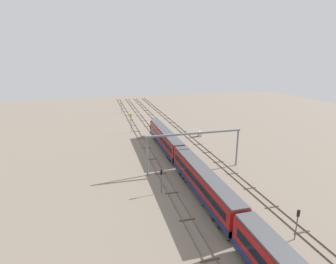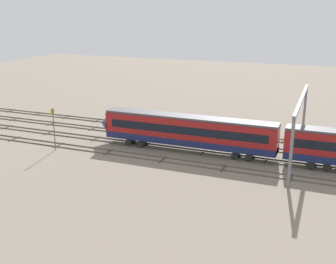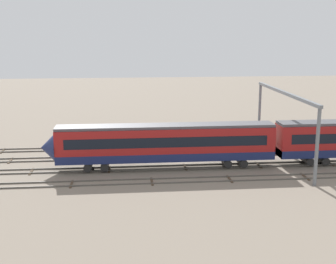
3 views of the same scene
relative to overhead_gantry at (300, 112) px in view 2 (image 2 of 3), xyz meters
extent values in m
plane|color=gray|center=(12.02, 0.13, -6.24)|extent=(193.69, 193.69, 0.00)
cube|color=#59544C|center=(12.02, -7.55, -6.16)|extent=(177.69, 0.07, 0.16)
cube|color=#59544C|center=(12.02, -6.11, -6.16)|extent=(177.69, 0.07, 0.16)
cube|color=#473828|center=(-3.85, -6.83, -6.20)|extent=(0.24, 2.40, 0.08)
cube|color=#473828|center=(2.50, -6.83, -6.20)|extent=(0.24, 2.40, 0.08)
cube|color=#473828|center=(8.84, -6.83, -6.20)|extent=(0.24, 2.40, 0.08)
cube|color=#473828|center=(15.19, -6.83, -6.20)|extent=(0.24, 2.40, 0.08)
cube|color=#473828|center=(21.54, -6.83, -6.20)|extent=(0.24, 2.40, 0.08)
cube|color=#473828|center=(27.88, -6.83, -6.20)|extent=(0.24, 2.40, 0.08)
cube|color=#473828|center=(34.23, -6.83, -6.20)|extent=(0.24, 2.40, 0.08)
cube|color=#473828|center=(40.57, -6.83, -6.20)|extent=(0.24, 2.40, 0.08)
cube|color=#473828|center=(46.92, -6.83, -6.20)|extent=(0.24, 2.40, 0.08)
cube|color=#473828|center=(53.26, -6.83, -6.20)|extent=(0.24, 2.40, 0.08)
cube|color=#59544C|center=(12.02, -2.91, -6.16)|extent=(177.69, 0.07, 0.16)
cube|color=#59544C|center=(12.02, -1.47, -6.16)|extent=(177.69, 0.07, 0.16)
cube|color=#473828|center=(-0.10, -2.19, -6.20)|extent=(0.24, 2.40, 0.08)
cube|color=#473828|center=(7.98, -2.19, -6.20)|extent=(0.24, 2.40, 0.08)
cube|color=#473828|center=(16.05, -2.19, -6.20)|extent=(0.24, 2.40, 0.08)
cube|color=#473828|center=(24.13, -2.19, -6.20)|extent=(0.24, 2.40, 0.08)
cube|color=#473828|center=(32.21, -2.19, -6.20)|extent=(0.24, 2.40, 0.08)
cube|color=#473828|center=(40.28, -2.19, -6.20)|extent=(0.24, 2.40, 0.08)
cube|color=#473828|center=(48.36, -2.19, -6.20)|extent=(0.24, 2.40, 0.08)
cube|color=#59544C|center=(12.02, 1.74, -6.16)|extent=(177.69, 0.07, 0.16)
cube|color=#59544C|center=(12.02, 3.17, -6.16)|extent=(177.69, 0.07, 0.16)
cube|color=#473828|center=(-4.91, 2.45, -6.20)|extent=(0.24, 2.40, 0.08)
cube|color=#473828|center=(3.56, 2.45, -6.20)|extent=(0.24, 2.40, 0.08)
cube|color=#473828|center=(12.02, 2.45, -6.20)|extent=(0.24, 2.40, 0.08)
cube|color=#473828|center=(20.48, 2.45, -6.20)|extent=(0.24, 2.40, 0.08)
cube|color=#473828|center=(28.94, 2.45, -6.20)|extent=(0.24, 2.40, 0.08)
cube|color=#473828|center=(37.40, 2.45, -6.20)|extent=(0.24, 2.40, 0.08)
cube|color=#473828|center=(45.86, 2.45, -6.20)|extent=(0.24, 2.40, 0.08)
cube|color=#59544C|center=(12.02, 6.38, -6.16)|extent=(177.69, 0.07, 0.16)
cube|color=#59544C|center=(12.02, 7.81, -6.16)|extent=(177.69, 0.07, 0.16)
cube|color=#473828|center=(-0.10, 7.10, -6.20)|extent=(0.24, 2.40, 0.08)
cube|color=#473828|center=(7.98, 7.10, -6.20)|extent=(0.24, 2.40, 0.08)
cube|color=#473828|center=(16.05, 7.10, -6.20)|extent=(0.24, 2.40, 0.08)
cube|color=#473828|center=(24.13, 7.10, -6.20)|extent=(0.24, 2.40, 0.08)
cube|color=#473828|center=(32.21, 7.10, -6.20)|extent=(0.24, 2.40, 0.08)
cube|color=#473828|center=(40.28, 7.10, -6.20)|extent=(0.24, 2.40, 0.08)
cube|color=maroon|center=(14.17, 2.45, -3.38)|extent=(24.00, 2.90, 3.60)
cube|color=navy|center=(14.17, 2.45, -4.73)|extent=(24.00, 2.94, 0.90)
cube|color=#4C4C51|center=(14.17, 2.45, -1.43)|extent=(24.00, 2.50, 0.30)
cube|color=black|center=(14.17, 0.99, -2.95)|extent=(22.00, 0.04, 1.10)
cube|color=black|center=(14.17, 3.91, -2.95)|extent=(22.00, 0.04, 1.10)
cylinder|color=black|center=(5.59, 2.45, -5.63)|extent=(0.90, 2.70, 0.90)
cylinder|color=black|center=(7.39, 2.45, -5.63)|extent=(0.90, 2.70, 0.90)
cylinder|color=black|center=(20.95, 2.45, -5.63)|extent=(0.90, 2.70, 0.90)
cylinder|color=black|center=(22.75, 2.45, -5.63)|extent=(0.90, 2.70, 0.90)
cylinder|color=black|center=(-3.85, 2.45, -5.63)|extent=(0.90, 2.70, 0.90)
cylinder|color=black|center=(-2.05, 2.45, -5.63)|extent=(0.90, 2.70, 0.90)
cone|color=navy|center=(26.97, 2.45, -3.56)|extent=(1.60, 3.24, 3.24)
cylinder|color=slate|center=(0.00, -9.73, -2.36)|extent=(0.36, 0.36, 7.76)
cylinder|color=slate|center=(0.00, 9.73, -2.36)|extent=(0.36, 0.36, 7.76)
cube|color=slate|center=(0.00, 0.00, 1.69)|extent=(0.40, 20.06, 0.35)
cylinder|color=#4C4C51|center=(31.43, 8.88, -3.29)|extent=(0.12, 0.12, 5.91)
cylinder|color=yellow|center=(31.47, 8.88, -0.75)|extent=(0.05, 0.92, 0.92)
cube|color=black|center=(31.50, 8.88, -0.75)|extent=(0.02, 0.41, 0.12)
cube|color=#B2B7BC|center=(22.24, -10.22, -5.49)|extent=(1.37, 0.82, 1.51)
cube|color=#333333|center=(22.93, -10.22, -5.26)|extent=(0.02, 0.57, 0.24)
camera|label=1|loc=(-47.27, 18.28, 16.34)|focal=28.11mm
camera|label=2|loc=(-3.12, 53.63, 12.67)|focal=44.19mm
camera|label=3|loc=(18.77, 51.87, 8.99)|focal=49.42mm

